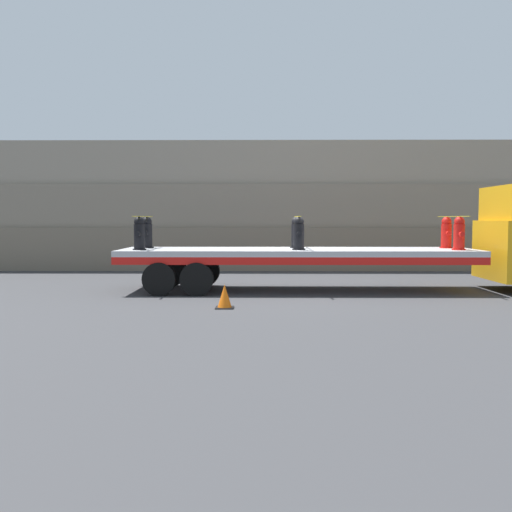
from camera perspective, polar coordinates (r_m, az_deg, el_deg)
ground_plane at (r=16.23m, az=4.15°, el=-3.46°), size 120.00×120.00×0.00m
rock_cliff at (r=23.74m, az=3.02°, el=4.97°), size 60.00×3.30×5.10m
flatbed_trailer at (r=16.11m, az=2.05°, el=-0.04°), size 9.92×2.54×1.18m
fire_hydrant_black_near_0 at (r=15.89m, az=-11.59°, el=2.20°), size 0.37×0.54×0.91m
fire_hydrant_black_far_0 at (r=16.94m, az=-10.83°, el=2.29°), size 0.37×0.54×0.91m
fire_hydrant_black_near_1 at (r=15.57m, az=4.30°, el=2.23°), size 0.37×0.54×0.91m
fire_hydrant_black_far_1 at (r=16.64m, az=4.06°, el=2.33°), size 0.37×0.54×0.91m
fire_hydrant_red_near_2 at (r=16.44m, az=19.65°, el=2.10°), size 0.37×0.54×0.91m
fire_hydrant_red_far_2 at (r=17.46m, az=18.50°, el=2.21°), size 0.37×0.54×0.91m
cargo_strap_rear at (r=16.41m, az=-11.22°, el=3.90°), size 0.05×2.63×0.01m
cargo_strap_middle at (r=16.10m, az=4.18°, el=3.97°), size 0.05×2.63×0.01m
cargo_strap_front at (r=16.94m, az=19.09°, el=3.76°), size 0.05×2.63×0.01m
traffic_cone at (r=12.98m, az=-3.16°, el=-4.08°), size 0.42×0.42×0.54m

